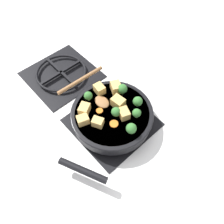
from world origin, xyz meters
name	(u,v)px	position (x,y,z in m)	size (l,w,h in m)	color
ground_plane	(112,122)	(0.00, 0.00, 0.00)	(2.40, 2.40, 0.00)	white
front_burner_grate	(112,121)	(0.00, 0.00, 0.01)	(0.31, 0.31, 0.03)	black
rear_burner_grate	(61,74)	(0.00, 0.36, 0.01)	(0.31, 0.31, 0.03)	black
skillet_pan	(112,116)	(0.00, 0.00, 0.06)	(0.43, 0.35, 0.05)	black
wooden_spoon	(90,89)	(0.01, 0.14, 0.09)	(0.23, 0.19, 0.02)	olive
tofu_cube_center_large	(83,120)	(-0.11, 0.04, 0.10)	(0.04, 0.03, 0.03)	tan
tofu_cube_near_handle	(124,114)	(0.02, -0.04, 0.10)	(0.04, 0.04, 0.04)	tan
tofu_cube_east_chunk	(99,89)	(0.03, 0.11, 0.10)	(0.04, 0.04, 0.04)	tan
tofu_cube_west_chunk	(118,102)	(0.04, 0.01, 0.10)	(0.05, 0.04, 0.04)	tan
tofu_cube_back_piece	(84,109)	(-0.08, 0.07, 0.10)	(0.04, 0.04, 0.04)	tan
tofu_cube_front_piece	(116,87)	(0.08, 0.07, 0.10)	(0.05, 0.04, 0.04)	tan
tofu_cube_mid_small	(98,122)	(-0.08, -0.01, 0.10)	(0.04, 0.03, 0.03)	tan
broccoli_floret_near_spoon	(138,101)	(0.09, -0.04, 0.10)	(0.04, 0.04, 0.05)	#709956
broccoli_floret_center_top	(116,112)	(0.00, -0.02, 0.10)	(0.04, 0.04, 0.04)	#709956
broccoli_floret_east_rim	(88,96)	(-0.03, 0.11, 0.10)	(0.03, 0.03, 0.04)	#709956
broccoli_floret_west_rim	(131,129)	(-0.01, -0.11, 0.11)	(0.04, 0.04, 0.05)	#709956
broccoli_floret_north_edge	(137,113)	(0.05, -0.08, 0.10)	(0.03, 0.03, 0.04)	#709956
broccoli_floret_south_cluster	(122,89)	(0.09, 0.04, 0.11)	(0.04, 0.04, 0.05)	#709956
carrot_slice_orange_thin	(114,124)	(-0.03, -0.05, 0.08)	(0.03, 0.03, 0.01)	orange
carrot_slice_near_center	(100,111)	(-0.03, 0.04, 0.08)	(0.03, 0.03, 0.01)	orange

